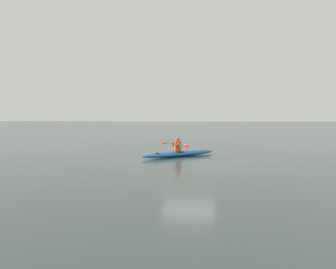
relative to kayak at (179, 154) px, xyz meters
The scene contains 3 objects.
ground_plane 1.63m from the kayak, 108.56° to the left, with size 160.00×160.00×0.00m, color #384742.
kayak is the anchor object (origin of this frame).
kayaker 0.48m from the kayak, 36.36° to the left, with size 1.50×2.02×0.76m.
Camera 1 is at (-0.00, 15.89, 2.26)m, focal length 35.67 mm.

